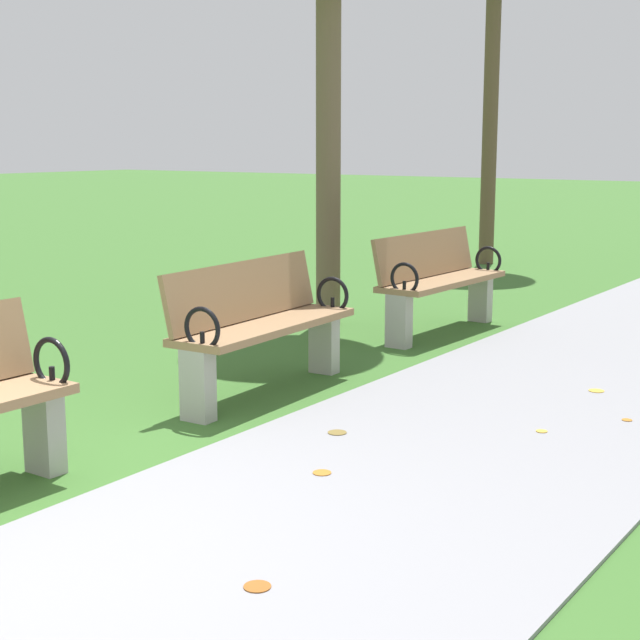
{
  "coord_description": "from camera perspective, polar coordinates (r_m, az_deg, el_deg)",
  "views": [
    {
      "loc": [
        3.45,
        -2.28,
        1.7
      ],
      "look_at": [
        -0.05,
        2.81,
        0.55
      ],
      "focal_mm": 54.07,
      "sensor_mm": 36.0,
      "label": 1
    }
  ],
  "objects": [
    {
      "name": "park_bench_2",
      "position": [
        6.52,
        -3.56,
        -0.22
      ],
      "size": [
        0.54,
        1.62,
        0.9
      ],
      "color": "#93704C",
      "rests_on": "ground"
    },
    {
      "name": "park_bench_3",
      "position": [
        8.66,
        6.99,
        2.4
      ],
      "size": [
        0.52,
        1.61,
        0.9
      ],
      "color": "#93704C",
      "rests_on": "ground"
    },
    {
      "name": "scattered_leaves",
      "position": [
        6.83,
        8.38,
        -3.84
      ],
      "size": [
        4.36,
        9.13,
        0.02
      ],
      "color": "#AD6B23",
      "rests_on": "ground"
    }
  ]
}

